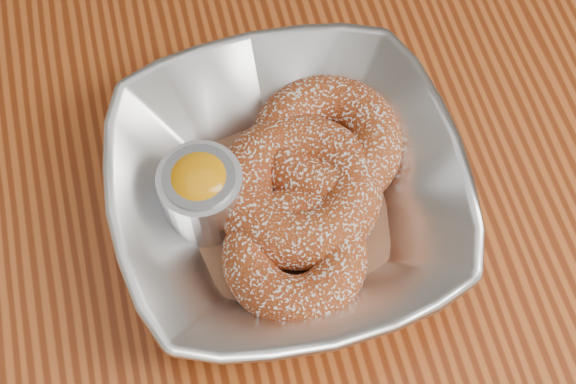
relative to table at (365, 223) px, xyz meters
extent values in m
cube|color=#8C3A15|center=(0.00, 0.00, 0.08)|extent=(1.20, 0.80, 0.04)
imported|color=silver|center=(-0.07, -0.02, 0.13)|extent=(0.23, 0.23, 0.06)
cube|color=brown|center=(-0.07, -0.02, 0.11)|extent=(0.19, 0.19, 0.00)
torus|color=#903714|center=(-0.03, 0.01, 0.13)|extent=(0.13, 0.13, 0.04)
torus|color=#903714|center=(-0.08, -0.06, 0.13)|extent=(0.13, 0.13, 0.03)
torus|color=#903714|center=(-0.06, -0.02, 0.13)|extent=(0.12, 0.12, 0.04)
cylinder|color=silver|center=(-0.12, -0.01, 0.13)|extent=(0.05, 0.05, 0.05)
cylinder|color=gray|center=(-0.12, -0.01, 0.14)|extent=(0.05, 0.05, 0.05)
ellipsoid|color=#FB9707|center=(-0.12, -0.01, 0.15)|extent=(0.04, 0.04, 0.03)
camera|label=1|loc=(-0.13, -0.25, 0.59)|focal=50.00mm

